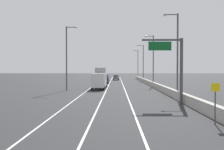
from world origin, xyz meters
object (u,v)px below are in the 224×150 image
speed_advisory_sign (215,100)px  car_black_1 (105,80)px  overhead_sign_gantry (175,63)px  car_blue_3 (106,78)px  lamp_post_left_mid (68,54)px  box_truck (100,79)px  lamp_post_right_second (176,50)px  lamp_post_right_fourth (143,61)px  car_red_0 (96,79)px  lamp_post_right_third (152,57)px  car_white_2 (98,77)px  car_gray_4 (116,77)px  lamp_post_right_fifth (137,62)px

speed_advisory_sign → car_black_1: bearing=101.3°
overhead_sign_gantry → car_blue_3: size_ratio=1.63×
lamp_post_left_mid → box_truck: lamp_post_left_mid is taller
lamp_post_left_mid → car_blue_3: 40.03m
speed_advisory_sign → lamp_post_right_second: size_ratio=0.25×
lamp_post_right_fourth → box_truck: 35.47m
speed_advisory_sign → box_truck: 35.12m
overhead_sign_gantry → car_red_0: overhead_sign_gantry is taller
car_red_0 → car_black_1: bearing=-73.2°
lamp_post_right_third → car_white_2: (-14.71, 28.27, -5.68)m
overhead_sign_gantry → car_white_2: overhead_sign_gantry is taller
lamp_post_right_second → lamp_post_right_fourth: (0.15, 48.55, 0.00)m
lamp_post_right_third → car_blue_3: lamp_post_right_third is taller
car_gray_4 → overhead_sign_gantry: bearing=-83.7°
car_white_2 → box_truck: bearing=-85.4°
lamp_post_right_second → car_black_1: (-11.47, 33.13, -5.66)m
speed_advisory_sign → lamp_post_right_second: bearing=86.0°
lamp_post_right_second → lamp_post_right_fourth: 48.55m
car_white_2 → lamp_post_left_mid: bearing=-93.5°
lamp_post_right_fourth → car_white_2: lamp_post_right_fourth is taller
lamp_post_right_fourth → car_black_1: lamp_post_right_fourth is taller
lamp_post_right_second → car_white_2: size_ratio=2.48×
lamp_post_left_mid → car_black_1: size_ratio=2.89×
lamp_post_right_third → lamp_post_right_fifth: size_ratio=1.00×
overhead_sign_gantry → lamp_post_right_third: 31.38m
lamp_post_right_fourth → lamp_post_right_third: bearing=-90.3°
lamp_post_right_third → car_blue_3: 29.00m
lamp_post_right_second → lamp_post_right_fifth: bearing=89.7°
car_black_1 → car_gray_4: 21.79m
overhead_sign_gantry → lamp_post_left_mid: size_ratio=0.63×
speed_advisory_sign → car_blue_3: (-10.62, 68.16, -0.78)m
car_black_1 → car_gray_4: size_ratio=0.90×
overhead_sign_gantry → speed_advisory_sign: (0.44, -11.05, -2.96)m
lamp_post_right_third → lamp_post_left_mid: size_ratio=1.00×
lamp_post_right_third → lamp_post_right_second: bearing=-90.0°
lamp_post_right_third → car_blue_3: (-11.88, 25.84, -5.69)m
lamp_post_left_mid → car_red_0: bearing=85.6°
lamp_post_right_third → car_gray_4: lamp_post_right_third is taller
car_blue_3 → car_gray_4: (3.34, 4.61, -0.06)m
car_red_0 → lamp_post_left_mid: bearing=-94.4°
speed_advisory_sign → car_blue_3: size_ratio=0.65×
overhead_sign_gantry → lamp_post_right_second: size_ratio=0.63×
lamp_post_right_fourth → lamp_post_right_fifth: same height
overhead_sign_gantry → lamp_post_right_fifth: 79.88m
lamp_post_right_fifth → lamp_post_left_mid: bearing=-105.9°
lamp_post_right_third → car_white_2: 32.37m
lamp_post_left_mid → overhead_sign_gantry: bearing=-48.9°
lamp_post_right_second → lamp_post_right_fifth: size_ratio=1.00×
lamp_post_left_mid → box_truck: (5.56, 4.61, -4.75)m
lamp_post_right_fourth → lamp_post_left_mid: bearing=-114.8°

